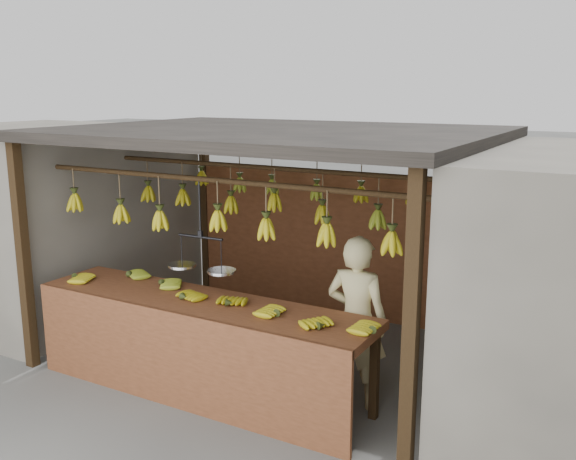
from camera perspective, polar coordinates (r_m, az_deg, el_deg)
The scene contains 8 objects.
ground at distance 7.04m, azimuth -1.23°, elevation -10.85°, with size 80.00×80.00×0.00m, color #5B5B57.
stall at distance 6.80m, azimuth 0.12°, elevation 5.58°, with size 4.30×3.30×2.40m.
neighbor_left at distance 9.02m, azimuth -21.31°, elevation 1.16°, with size 3.00×3.00×2.30m, color slate.
counter at distance 5.90m, azimuth -8.37°, elevation -8.35°, with size 3.48×0.76×0.96m.
hanging_bananas at distance 6.57m, azimuth -1.33°, elevation 2.20°, with size 3.65×2.24×0.38m.
balance_scale at distance 5.95m, azimuth -7.71°, elevation -2.95°, with size 0.69×0.28×0.84m.
vendor at distance 5.74m, azimuth 6.13°, elevation -8.09°, with size 0.57×0.37×1.56m, color beige.
bag_bundles at distance 7.26m, azimuth 17.70°, elevation -2.37°, with size 0.08×0.26×1.20m.
Camera 1 is at (3.32, -5.55, 2.79)m, focal length 40.00 mm.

